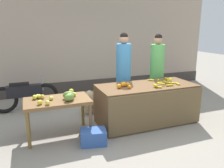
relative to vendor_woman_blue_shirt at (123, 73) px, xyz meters
name	(u,v)px	position (x,y,z in m)	size (l,w,h in m)	color
ground_plane	(130,124)	(-0.14, -0.70, -0.95)	(24.00, 24.00, 0.00)	gray
market_wall_back	(91,37)	(-0.14, 2.21, 0.75)	(8.28, 0.23, 3.46)	tan
fruit_stall_counter	(146,104)	(0.23, -0.72, -0.54)	(2.07, 0.94, 0.82)	brown
side_table_wooden	(58,104)	(-1.62, -0.70, -0.32)	(1.17, 0.70, 0.72)	brown
banana_bunch_pile	(164,82)	(0.63, -0.73, -0.10)	(0.69, 0.72, 0.07)	yellow
orange_pile	(124,85)	(-0.29, -0.69, -0.09)	(0.32, 0.31, 0.09)	orange
mango_papaya_pile	(61,96)	(-1.55, -0.73, -0.17)	(0.81, 0.68, 0.14)	#E8DC4A
vendor_woman_blue_shirt	(123,73)	(0.00, 0.00, 0.00)	(0.34, 0.34, 1.88)	#33333D
vendor_woman_green_shirt	(157,72)	(0.90, 0.00, -0.02)	(0.34, 0.34, 1.85)	#33333D
parked_motorcycle	(25,95)	(-2.20, 0.94, -0.55)	(1.60, 0.18, 0.88)	black
produce_crate	(93,137)	(-1.11, -1.23, -0.82)	(0.44, 0.32, 0.26)	#3359A5
produce_sack	(89,102)	(-0.79, 0.17, -0.66)	(0.36, 0.30, 0.57)	tan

